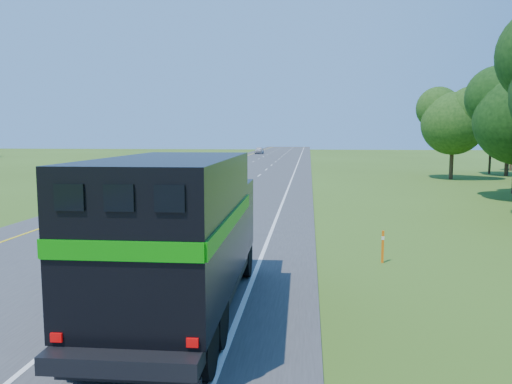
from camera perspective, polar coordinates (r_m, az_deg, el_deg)
road at (r=48.49m, az=-2.49°, el=1.33°), size 15.00×260.00×0.04m
lane_markings at (r=48.49m, az=-2.49°, el=1.36°), size 11.15×260.00×0.01m
horse_truck at (r=12.24m, az=-8.71°, el=-4.53°), size 2.96×8.96×3.94m
white_suv at (r=48.67m, az=-6.33°, el=2.46°), size 3.20×6.86×1.90m
far_car at (r=113.73m, az=0.37°, el=4.79°), size 1.95×4.69×1.59m
delineator at (r=18.12m, az=14.28°, el=-5.96°), size 0.09×0.05×1.15m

